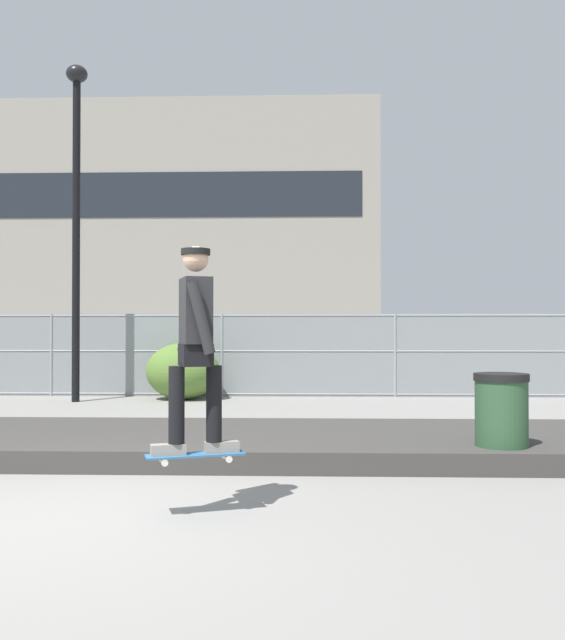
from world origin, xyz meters
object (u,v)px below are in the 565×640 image
object	(u,v)px
shrub_center	(183,371)
parked_car_near	(101,355)
street_lamp	(76,193)
skateboard	(195,455)
skater	(196,336)
trash_bin	(501,421)

from	to	relation	value
shrub_center	parked_car_near	bearing A→B (deg)	134.39
street_lamp	shrub_center	distance (m)	4.34
street_lamp	skateboard	bearing A→B (deg)	-65.51
parked_car_near	shrub_center	bearing A→B (deg)	-45.61
skater	street_lamp	distance (m)	9.75
skater	parked_car_near	bearing A→B (deg)	110.20
skater	street_lamp	xyz separation A→B (m)	(-3.86, 8.48, 2.89)
parked_car_near	shrub_center	size ratio (longest dim) A/B	2.85
skateboard	skater	world-z (taller)	skater
shrub_center	street_lamp	bearing A→B (deg)	-166.22
skateboard	trash_bin	xyz separation A→B (m)	(3.03, 1.94, 0.04)
skater	street_lamp	size ratio (longest dim) A/B	0.24
skater	trash_bin	world-z (taller)	skater
skater	parked_car_near	distance (m)	12.39
shrub_center	skater	bearing A→B (deg)	-79.20
skateboard	trash_bin	bearing A→B (deg)	32.62
skateboard	shrub_center	distance (m)	9.17
skateboard	skater	bearing A→B (deg)	9.46
skateboard	street_lamp	xyz separation A→B (m)	(-3.86, 8.48, 3.86)
street_lamp	parked_car_near	xyz separation A→B (m)	(-0.41, 3.13, -3.51)
shrub_center	trash_bin	xyz separation A→B (m)	(4.75, -7.07, -0.09)
trash_bin	street_lamp	bearing A→B (deg)	136.49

